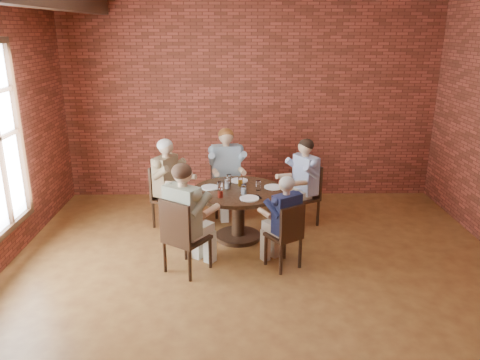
{
  "coord_description": "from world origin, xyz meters",
  "views": [
    {
      "loc": [
        -0.32,
        -4.68,
        2.92
      ],
      "look_at": [
        -0.23,
        1.0,
        1.08
      ],
      "focal_mm": 35.0,
      "sensor_mm": 36.0,
      "label": 1
    }
  ],
  "objects_px": {
    "chair_c": "(165,193)",
    "chair_e": "(287,234)",
    "diner_c": "(169,184)",
    "smartphone": "(257,197)",
    "diner_a": "(302,183)",
    "diner_e": "(284,223)",
    "chair_b": "(226,181)",
    "dining_table": "(238,204)",
    "chair_a": "(306,192)",
    "chair_d": "(182,234)",
    "diner_b": "(227,172)",
    "diner_d": "(186,218)"
  },
  "relations": [
    {
      "from": "dining_table",
      "to": "chair_e",
      "type": "xyz_separation_m",
      "value": [
        0.6,
        -0.92,
        -0.05
      ]
    },
    {
      "from": "chair_a",
      "to": "diner_d",
      "type": "height_order",
      "value": "diner_d"
    },
    {
      "from": "diner_a",
      "to": "diner_d",
      "type": "xyz_separation_m",
      "value": [
        -1.63,
        -1.45,
        0.03
      ]
    },
    {
      "from": "chair_a",
      "to": "diner_a",
      "type": "xyz_separation_m",
      "value": [
        -0.08,
        -0.04,
        0.16
      ]
    },
    {
      "from": "chair_a",
      "to": "chair_e",
      "type": "distance_m",
      "value": 1.55
    },
    {
      "from": "chair_b",
      "to": "chair_c",
      "type": "xyz_separation_m",
      "value": [
        -0.93,
        -0.55,
        -0.01
      ]
    },
    {
      "from": "diner_d",
      "to": "chair_b",
      "type": "bearing_deg",
      "value": -68.11
    },
    {
      "from": "dining_table",
      "to": "diner_b",
      "type": "xyz_separation_m",
      "value": [
        -0.17,
        0.98,
        0.18
      ]
    },
    {
      "from": "chair_a",
      "to": "diner_a",
      "type": "distance_m",
      "value": 0.19
    },
    {
      "from": "chair_d",
      "to": "diner_c",
      "type": "bearing_deg",
      "value": -42.72
    },
    {
      "from": "diner_b",
      "to": "chair_c",
      "type": "distance_m",
      "value": 1.06
    },
    {
      "from": "diner_d",
      "to": "chair_e",
      "type": "height_order",
      "value": "diner_d"
    },
    {
      "from": "chair_c",
      "to": "smartphone",
      "type": "distance_m",
      "value": 1.63
    },
    {
      "from": "dining_table",
      "to": "diner_c",
      "type": "bearing_deg",
      "value": 154.68
    },
    {
      "from": "chair_b",
      "to": "chair_c",
      "type": "bearing_deg",
      "value": -159.53
    },
    {
      "from": "chair_e",
      "to": "diner_a",
      "type": "bearing_deg",
      "value": -138.31
    },
    {
      "from": "smartphone",
      "to": "diner_c",
      "type": "bearing_deg",
      "value": 129.53
    },
    {
      "from": "chair_c",
      "to": "chair_e",
      "type": "xyz_separation_m",
      "value": [
        1.72,
        -1.45,
        -0.04
      ]
    },
    {
      "from": "chair_e",
      "to": "smartphone",
      "type": "relative_size",
      "value": 5.75
    },
    {
      "from": "diner_a",
      "to": "diner_e",
      "type": "bearing_deg",
      "value": -44.79
    },
    {
      "from": "diner_e",
      "to": "chair_b",
      "type": "bearing_deg",
      "value": -101.98
    },
    {
      "from": "chair_e",
      "to": "smartphone",
      "type": "bearing_deg",
      "value": -93.93
    },
    {
      "from": "diner_a",
      "to": "diner_e",
      "type": "relative_size",
      "value": 1.11
    },
    {
      "from": "diner_c",
      "to": "smartphone",
      "type": "relative_size",
      "value": 8.98
    },
    {
      "from": "diner_c",
      "to": "chair_b",
      "type": "bearing_deg",
      "value": -30.07
    },
    {
      "from": "diner_a",
      "to": "diner_c",
      "type": "distance_m",
      "value": 2.02
    },
    {
      "from": "diner_b",
      "to": "diner_e",
      "type": "relative_size",
      "value": 1.16
    },
    {
      "from": "chair_b",
      "to": "dining_table",
      "type": "bearing_deg",
      "value": -90.0
    },
    {
      "from": "dining_table",
      "to": "chair_a",
      "type": "height_order",
      "value": "chair_a"
    },
    {
      "from": "diner_b",
      "to": "diner_e",
      "type": "bearing_deg",
      "value": -78.18
    },
    {
      "from": "chair_d",
      "to": "diner_e",
      "type": "xyz_separation_m",
      "value": [
        1.26,
        0.15,
        0.08
      ]
    },
    {
      "from": "diner_c",
      "to": "dining_table",
      "type": "bearing_deg",
      "value": -90.0
    },
    {
      "from": "chair_b",
      "to": "chair_e",
      "type": "height_order",
      "value": "chair_b"
    },
    {
      "from": "dining_table",
      "to": "smartphone",
      "type": "distance_m",
      "value": 0.46
    },
    {
      "from": "diner_c",
      "to": "chair_e",
      "type": "distance_m",
      "value": 2.17
    },
    {
      "from": "diner_b",
      "to": "diner_c",
      "type": "distance_m",
      "value": 0.99
    },
    {
      "from": "diner_d",
      "to": "diner_e",
      "type": "height_order",
      "value": "diner_d"
    },
    {
      "from": "dining_table",
      "to": "chair_b",
      "type": "xyz_separation_m",
      "value": [
        -0.19,
        1.07,
        -0.0
      ]
    },
    {
      "from": "chair_c",
      "to": "diner_a",
      "type": "bearing_deg",
      "value": -64.99
    },
    {
      "from": "chair_a",
      "to": "diner_a",
      "type": "height_order",
      "value": "diner_a"
    },
    {
      "from": "chair_a",
      "to": "diner_c",
      "type": "xyz_separation_m",
      "value": [
        -2.1,
        -0.07,
        0.17
      ]
    },
    {
      "from": "chair_c",
      "to": "chair_a",
      "type": "bearing_deg",
      "value": -63.9
    },
    {
      "from": "chair_b",
      "to": "diner_c",
      "type": "bearing_deg",
      "value": -155.38
    },
    {
      "from": "diner_c",
      "to": "smartphone",
      "type": "bearing_deg",
      "value": -96.31
    },
    {
      "from": "diner_c",
      "to": "chair_a",
      "type": "bearing_deg",
      "value": -62.82
    },
    {
      "from": "chair_e",
      "to": "diner_e",
      "type": "xyz_separation_m",
      "value": [
        -0.04,
        0.06,
        0.13
      ]
    },
    {
      "from": "chair_a",
      "to": "chair_d",
      "type": "height_order",
      "value": "chair_d"
    },
    {
      "from": "chair_a",
      "to": "chair_c",
      "type": "height_order",
      "value": "chair_c"
    },
    {
      "from": "dining_table",
      "to": "chair_d",
      "type": "height_order",
      "value": "chair_d"
    },
    {
      "from": "chair_a",
      "to": "diner_d",
      "type": "relative_size",
      "value": 0.67
    }
  ]
}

